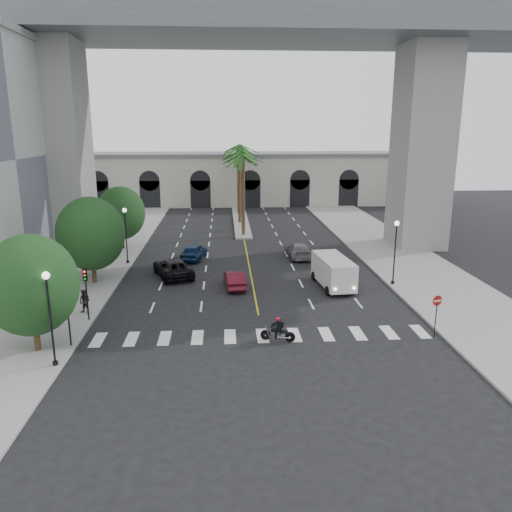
{
  "coord_description": "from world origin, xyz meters",
  "views": [
    {
      "loc": [
        -2.22,
        -30.07,
        12.44
      ],
      "look_at": [
        0.08,
        6.0,
        3.18
      ],
      "focal_mm": 35.0,
      "sensor_mm": 36.0,
      "label": 1
    }
  ],
  "objects": [
    {
      "name": "street_tree_mid",
      "position": [
        -13.0,
        10.0,
        4.21
      ],
      "size": [
        5.44,
        5.44,
        7.21
      ],
      "color": "#382616",
      "rests_on": "ground"
    },
    {
      "name": "palm_c",
      "position": [
        -0.2,
        36.0,
        8.91
      ],
      "size": [
        3.2,
        3.2,
        10.1
      ],
      "color": "#47331E",
      "rests_on": "ground"
    },
    {
      "name": "sidewalk_left",
      "position": [
        -15.0,
        15.0,
        0.07
      ],
      "size": [
        8.0,
        100.0,
        0.15
      ],
      "primitive_type": "cube",
      "color": "gray",
      "rests_on": "ground"
    },
    {
      "name": "palm_b",
      "position": [
        0.1,
        32.0,
        9.37
      ],
      "size": [
        3.2,
        3.2,
        10.6
      ],
      "color": "#47331E",
      "rests_on": "ground"
    },
    {
      "name": "car_c",
      "position": [
        -6.74,
        11.69,
        0.78
      ],
      "size": [
        4.33,
        6.18,
        1.56
      ],
      "primitive_type": "imported",
      "rotation": [
        0.0,
        0.0,
        3.48
      ],
      "color": "black",
      "rests_on": "ground"
    },
    {
      "name": "lamp_post_right",
      "position": [
        11.4,
        8.0,
        3.22
      ],
      "size": [
        0.4,
        0.4,
        5.35
      ],
      "color": "black",
      "rests_on": "ground"
    },
    {
      "name": "cargo_van",
      "position": [
        6.43,
        7.87,
        1.36
      ],
      "size": [
        2.74,
        5.88,
        2.43
      ],
      "rotation": [
        0.0,
        0.0,
        0.09
      ],
      "color": "silver",
      "rests_on": "ground"
    },
    {
      "name": "palm_a",
      "position": [
        0.0,
        28.0,
        9.1
      ],
      "size": [
        3.2,
        3.2,
        10.3
      ],
      "color": "#47331E",
      "rests_on": "ground"
    },
    {
      "name": "car_e",
      "position": [
        -5.26,
        17.46,
        0.78
      ],
      "size": [
        2.75,
        4.86,
        1.56
      ],
      "primitive_type": "imported",
      "rotation": [
        0.0,
        0.0,
        2.93
      ],
      "color": "#10254C",
      "rests_on": "ground"
    },
    {
      "name": "street_tree_far",
      "position": [
        -13.0,
        22.0,
        3.9
      ],
      "size": [
        5.04,
        5.04,
        6.68
      ],
      "color": "#382616",
      "rests_on": "ground"
    },
    {
      "name": "traffic_signal_far",
      "position": [
        -11.3,
        1.5,
        2.51
      ],
      "size": [
        0.25,
        0.18,
        3.65
      ],
      "color": "black",
      "rests_on": "ground"
    },
    {
      "name": "pedestrian_b",
      "position": [
        -11.84,
        2.77,
        0.98
      ],
      "size": [
        0.98,
        0.88,
        1.66
      ],
      "primitive_type": "imported",
      "rotation": [
        0.0,
        0.0,
        -0.37
      ],
      "color": "black",
      "rests_on": "sidewalk_left"
    },
    {
      "name": "pedestrian_a",
      "position": [
        -15.66,
        2.66,
        0.95
      ],
      "size": [
        0.7,
        0.62,
        1.61
      ],
      "primitive_type": "imported",
      "rotation": [
        0.0,
        0.0,
        0.51
      ],
      "color": "black",
      "rests_on": "sidewalk_left"
    },
    {
      "name": "sidewalk_right",
      "position": [
        15.0,
        15.0,
        0.07
      ],
      "size": [
        8.0,
        100.0,
        0.15
      ],
      "primitive_type": "cube",
      "color": "gray",
      "rests_on": "ground"
    },
    {
      "name": "street_tree_near",
      "position": [
        -13.0,
        -3.0,
        4.02
      ],
      "size": [
        5.2,
        5.2,
        6.89
      ],
      "color": "#382616",
      "rests_on": "ground"
    },
    {
      "name": "car_d",
      "position": [
        5.04,
        17.53,
        0.75
      ],
      "size": [
        2.31,
        5.23,
        1.49
      ],
      "primitive_type": "imported",
      "rotation": [
        0.0,
        0.0,
        3.19
      ],
      "color": "slate",
      "rests_on": "ground"
    },
    {
      "name": "palm_d",
      "position": [
        0.15,
        40.0,
        9.65
      ],
      "size": [
        3.2,
        3.2,
        10.9
      ],
      "color": "#47331E",
      "rests_on": "ground"
    },
    {
      "name": "car_b",
      "position": [
        -1.5,
        8.27,
        0.69
      ],
      "size": [
        1.83,
        4.32,
        1.39
      ],
      "primitive_type": "imported",
      "rotation": [
        0.0,
        0.0,
        3.23
      ],
      "color": "#4F0F1B",
      "rests_on": "ground"
    },
    {
      "name": "median",
      "position": [
        0.0,
        38.0,
        0.1
      ],
      "size": [
        2.0,
        24.0,
        0.2
      ],
      "primitive_type": "cube",
      "color": "gray",
      "rests_on": "ground"
    },
    {
      "name": "do_not_enter_sign",
      "position": [
        10.5,
        -2.43,
        1.97
      ],
      "size": [
        0.65,
        0.22,
        2.71
      ],
      "rotation": [
        0.0,
        0.0,
        0.29
      ],
      "color": "black",
      "rests_on": "ground"
    },
    {
      "name": "lamp_post_left_far",
      "position": [
        -11.4,
        16.0,
        3.22
      ],
      "size": [
        0.4,
        0.4,
        5.35
      ],
      "color": "black",
      "rests_on": "ground"
    },
    {
      "name": "traffic_signal_near",
      "position": [
        -11.3,
        -2.5,
        2.51
      ],
      "size": [
        0.25,
        0.18,
        3.65
      ],
      "color": "black",
      "rests_on": "ground"
    },
    {
      "name": "pier_building",
      "position": [
        0.0,
        55.0,
        4.27
      ],
      "size": [
        71.0,
        10.5,
        8.5
      ],
      "color": "silver",
      "rests_on": "ground"
    },
    {
      "name": "car_a",
      "position": [
        6.85,
        8.35,
        0.85
      ],
      "size": [
        2.56,
        5.17,
        1.69
      ],
      "primitive_type": "imported",
      "rotation": [
        0.0,
        0.0,
        3.26
      ],
      "color": "#A1A0A5",
      "rests_on": "ground"
    },
    {
      "name": "motorcycle_rider",
      "position": [
        0.93,
        -2.33,
        0.69
      ],
      "size": [
        2.07,
        0.77,
        1.53
      ],
      "rotation": [
        0.0,
        0.0,
        -0.28
      ],
      "color": "black",
      "rests_on": "ground"
    },
    {
      "name": "palm_f",
      "position": [
        0.2,
        48.0,
        9.46
      ],
      "size": [
        3.2,
        3.2,
        10.7
      ],
      "color": "#47331E",
      "rests_on": "ground"
    },
    {
      "name": "palm_e",
      "position": [
        -0.1,
        44.0,
        9.19
      ],
      "size": [
        3.2,
        3.2,
        10.4
      ],
      "color": "#47331E",
      "rests_on": "ground"
    },
    {
      "name": "bridge",
      "position": [
        3.42,
        22.0,
        18.51
      ],
      "size": [
        75.0,
        13.0,
        26.0
      ],
      "color": "gray",
      "rests_on": "ground"
    },
    {
      "name": "ground",
      "position": [
        0.0,
        0.0,
        0.0
      ],
      "size": [
        140.0,
        140.0,
        0.0
      ],
      "primitive_type": "plane",
      "color": "black",
      "rests_on": "ground"
    },
    {
      "name": "lamp_post_left_near",
      "position": [
        -11.4,
        -5.0,
        3.22
      ],
      "size": [
        0.4,
        0.4,
        5.35
      ],
      "color": "black",
      "rests_on": "ground"
    }
  ]
}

